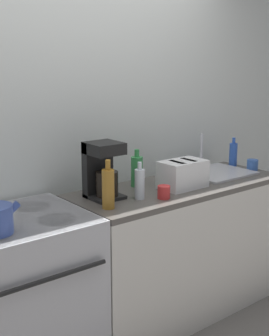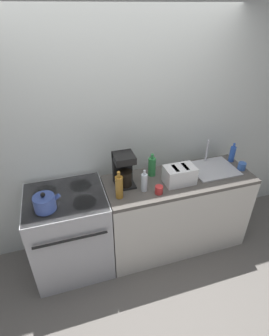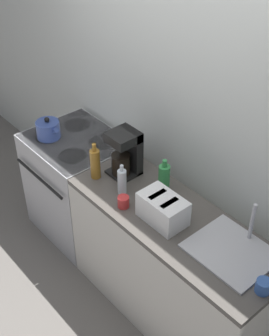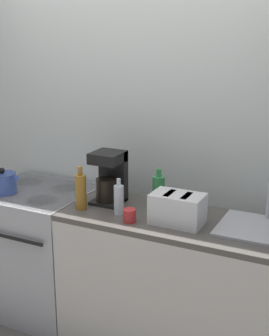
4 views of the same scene
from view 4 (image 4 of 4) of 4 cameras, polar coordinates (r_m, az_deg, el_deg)
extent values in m
cube|color=silver|center=(3.33, 0.22, 3.60)|extent=(8.00, 0.05, 2.60)
cube|color=#B7B7BC|center=(3.60, -11.63, -9.76)|extent=(0.77, 0.67, 0.94)
cube|color=black|center=(3.43, -12.06, -2.84)|extent=(0.75, 0.66, 0.02)
cylinder|color=black|center=(3.44, -15.78, -3.01)|extent=(0.22, 0.22, 0.01)
cylinder|color=black|center=(3.22, -11.20, -3.96)|extent=(0.22, 0.22, 0.01)
cylinder|color=black|center=(3.64, -12.83, -1.73)|extent=(0.22, 0.22, 0.01)
cylinder|color=black|center=(3.44, -8.35, -2.54)|extent=(0.22, 0.22, 0.01)
cylinder|color=black|center=(3.25, -15.82, -7.95)|extent=(0.65, 0.02, 0.02)
cube|color=silver|center=(3.06, 6.24, -14.81)|extent=(1.57, 0.59, 0.90)
cube|color=#514C47|center=(2.85, 6.53, -6.70)|extent=(1.57, 0.59, 0.04)
cylinder|color=#33478C|center=(3.41, -15.76, -1.77)|extent=(0.19, 0.19, 0.14)
sphere|color=black|center=(3.39, -15.87, -0.30)|extent=(0.04, 0.04, 0.04)
cylinder|color=#33478C|center=(3.35, -14.64, -1.53)|extent=(0.11, 0.04, 0.09)
cube|color=white|center=(2.77, 5.27, -4.97)|extent=(0.31, 0.19, 0.18)
cube|color=black|center=(2.76, 4.28, -3.12)|extent=(0.04, 0.14, 0.01)
cube|color=black|center=(2.72, 6.37, -3.43)|extent=(0.04, 0.14, 0.01)
cube|color=black|center=(3.12, -3.21, -4.04)|extent=(0.19, 0.20, 0.02)
cube|color=black|center=(3.13, -2.60, -0.83)|extent=(0.19, 0.06, 0.35)
cube|color=black|center=(3.03, -3.29, 1.30)|extent=(0.19, 0.20, 0.07)
cylinder|color=black|center=(3.07, -3.46, -2.68)|extent=(0.14, 0.14, 0.15)
cube|color=#B7B7BC|center=(2.79, 15.21, -7.18)|extent=(0.48, 0.41, 0.01)
cylinder|color=silver|center=(2.89, 16.07, -3.57)|extent=(0.02, 0.02, 0.28)
cylinder|color=silver|center=(2.90, -1.93, -3.90)|extent=(0.06, 0.06, 0.18)
cylinder|color=silver|center=(2.86, -1.95, -1.74)|extent=(0.02, 0.02, 0.05)
cylinder|color=#338C47|center=(3.03, 2.95, -2.86)|extent=(0.08, 0.08, 0.20)
cylinder|color=#338C47|center=(2.99, 2.98, -0.58)|extent=(0.03, 0.03, 0.05)
cylinder|color=#9E6B23|center=(2.99, -6.57, -2.94)|extent=(0.07, 0.07, 0.23)
cylinder|color=#9E6B23|center=(2.95, -6.66, -0.34)|extent=(0.03, 0.03, 0.06)
cylinder|color=red|center=(2.79, -0.60, -5.81)|extent=(0.08, 0.08, 0.08)
camera|label=1|loc=(3.04, -58.29, 3.82)|focal=50.00mm
camera|label=2|loc=(2.10, -54.67, 22.25)|focal=28.00mm
camera|label=3|loc=(1.45, 78.80, 48.17)|focal=50.00mm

